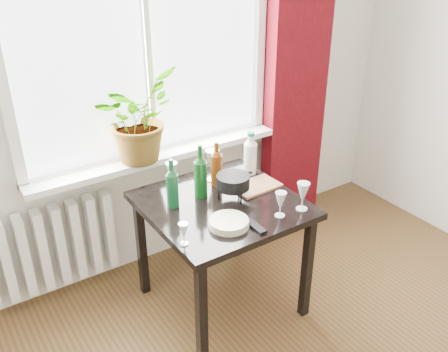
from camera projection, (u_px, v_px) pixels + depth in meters
window at (144, 31)px, 2.91m from camera, size 1.72×0.08×1.62m
windowsill at (158, 156)px, 3.22m from camera, size 1.72×0.20×0.04m
curtain at (298, 60)px, 3.52m from camera, size 0.50×0.12×2.56m
radiator at (51, 247)px, 3.08m from camera, size 0.80×0.10×0.55m
table at (222, 216)px, 2.91m from camera, size 0.85×0.85×0.74m
potted_plant at (136, 117)px, 3.01m from camera, size 0.66×0.65×0.55m
wine_bottle_left at (172, 183)px, 2.76m from camera, size 0.08×0.08×0.29m
wine_bottle_right at (200, 171)px, 2.85m from camera, size 0.08×0.08×0.33m
bottle_amber at (217, 163)px, 2.99m from camera, size 0.09×0.09×0.29m
cleaning_bottle at (250, 153)px, 3.12m from camera, size 0.11×0.11×0.28m
wineglass_front_right at (280, 204)px, 2.70m from camera, size 0.07×0.07×0.15m
wineglass_far_right at (303, 196)px, 2.75m from camera, size 0.08×0.08×0.17m
wineglass_back_center at (212, 165)px, 3.06m from camera, size 0.11×0.11×0.21m
wineglass_back_left at (172, 175)px, 2.97m from camera, size 0.09×0.09×0.17m
wineglass_front_left at (184, 234)px, 2.47m from camera, size 0.07×0.07×0.12m
plate_stack at (229, 223)px, 2.64m from camera, size 0.26×0.26×0.04m
fondue_pot at (233, 187)px, 2.87m from camera, size 0.24×0.22×0.15m
tv_remote at (255, 226)px, 2.62m from camera, size 0.05×0.15×0.02m
cutting_board at (256, 186)px, 3.02m from camera, size 0.29×0.19×0.02m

